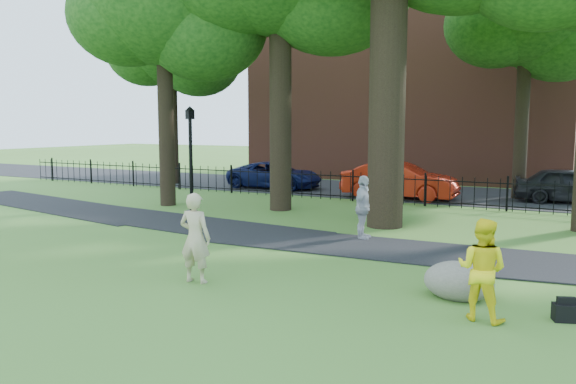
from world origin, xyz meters
The scene contains 15 objects.
ground centered at (0.00, 0.00, 0.00)m, with size 120.00×120.00×0.00m, color #486F26.
footpath centered at (1.00, 3.90, 0.00)m, with size 36.00×2.60×0.03m, color black.
street centered at (0.00, 16.00, 0.00)m, with size 80.00×7.00×0.02m, color black.
iron_fence centered at (0.00, 12.00, 0.60)m, with size 44.00×0.04×1.20m.
brick_building centered at (-4.00, 24.00, 6.00)m, with size 18.00×8.00×12.00m, color brown.
woman centered at (-1.43, -0.76, 0.91)m, with size 0.67×0.44×1.83m, color tan.
man centered at (4.01, -0.35, 0.84)m, with size 0.81×0.63×1.67m, color yellow.
pedestrian centered at (0.07, 4.83, 0.89)m, with size 1.04×0.43×1.77m, color #A8A8AD.
boulder centered at (3.46, 0.66, 0.37)m, with size 1.26×0.95×0.74m, color #6C655A.
lamppost centered at (-6.54, 5.80, 1.86)m, with size 0.38×0.38×3.79m.
backpack centered at (5.25, 0.19, 0.14)m, with size 0.38×0.24×0.29m, color black.
red_bag centered at (3.54, 0.81, 0.11)m, with size 0.32×0.20×0.22m, color maroon.
red_sedan centered at (-1.48, 13.50, 0.79)m, with size 1.68×4.81×1.59m, color #B6200E.
navy_van centered at (-8.08, 14.52, 0.66)m, with size 2.18×4.73×1.31m, color #0D1441.
grey_car centered at (4.99, 15.45, 0.72)m, with size 1.71×4.24×1.44m, color black.
Camera 1 is at (5.35, -9.65, 3.18)m, focal length 35.00 mm.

